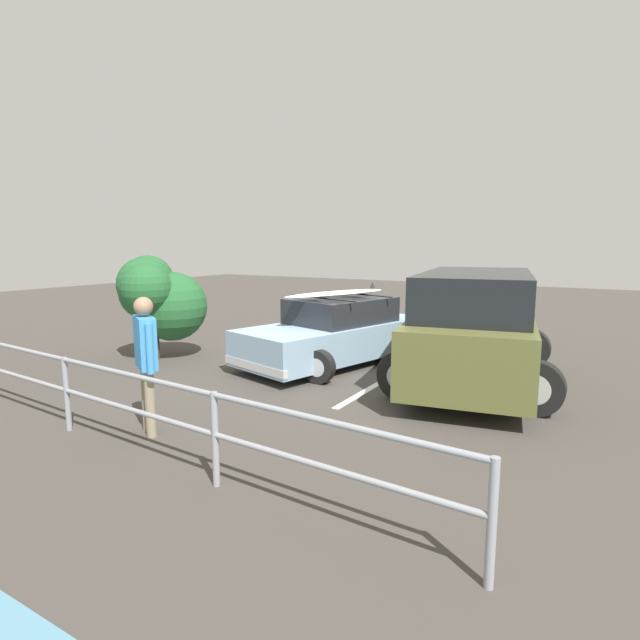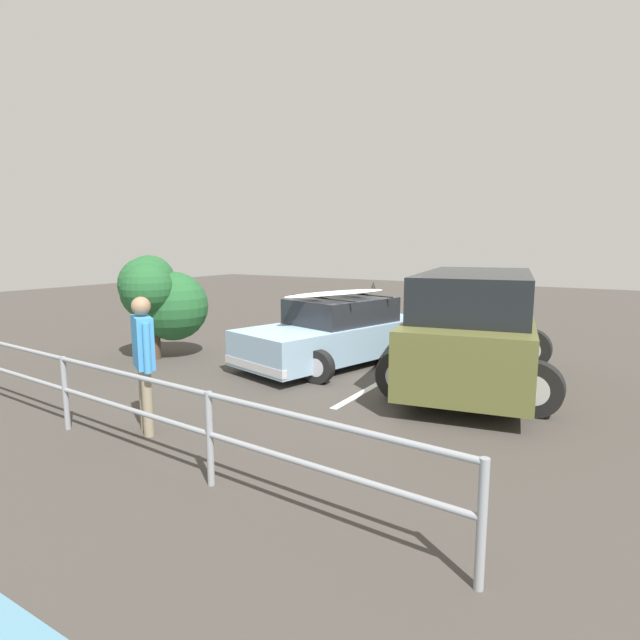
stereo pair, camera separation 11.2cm
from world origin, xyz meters
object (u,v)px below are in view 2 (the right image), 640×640
person_bystander (143,352)px  suv_car (474,327)px  bush_near_left (158,294)px  sedan_car (337,332)px

person_bystander → suv_car: bearing=-123.2°
suv_car → bush_near_left: 6.26m
person_bystander → bush_near_left: bearing=-43.2°
bush_near_left → person_bystander: bearing=136.8°
sedan_car → person_bystander: 4.56m
sedan_car → person_bystander: (0.20, 4.53, 0.42)m
suv_car → sedan_car: bearing=-1.8°
sedan_car → person_bystander: size_ratio=2.54×
sedan_car → person_bystander: person_bystander is taller
suv_car → person_bystander: 5.31m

